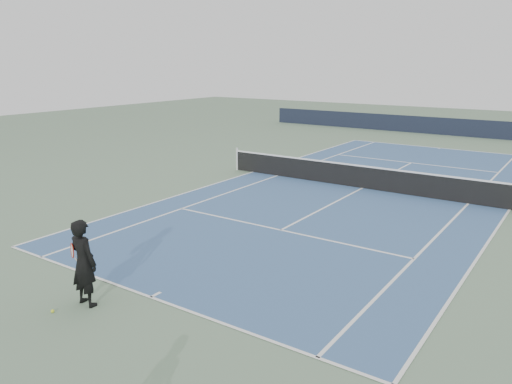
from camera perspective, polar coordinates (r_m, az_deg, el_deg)
The scene contains 6 objects.
ground at distance 20.95m, azimuth 12.07°, elevation 0.41°, with size 80.00×80.00×0.00m, color slate.
court_surface at distance 20.95m, azimuth 12.07°, elevation 0.43°, with size 10.97×23.77×0.01m, color #395A88.
tennis_net at distance 20.83m, azimuth 12.14°, elevation 1.76°, with size 12.90×0.10×1.07m.
windscreen_far at distance 37.79m, azimuth 22.67°, elevation 6.80°, with size 30.00×0.25×1.20m, color black.
tennis_player at distance 11.18m, azimuth -19.11°, elevation -7.64°, with size 0.81×0.52×1.91m.
tennis_ball at distance 11.43m, azimuth -22.23°, elevation -12.48°, with size 0.07×0.07×0.07m, color yellow.
Camera 1 is at (7.58, -18.87, 5.04)m, focal length 35.00 mm.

